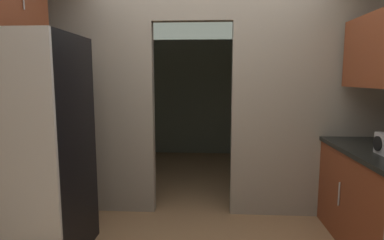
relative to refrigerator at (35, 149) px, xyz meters
name	(u,v)px	position (x,y,z in m)	size (l,w,h in m)	color
kitchen_partition	(211,83)	(1.47, 0.96, 0.54)	(3.73, 0.12, 2.80)	#9E998C
adjoining_room_shell	(209,85)	(1.43, 2.96, 0.46)	(3.73, 2.92, 2.80)	gray
refrigerator	(35,149)	(0.00, 0.00, 0.00)	(0.75, 0.79, 1.87)	black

